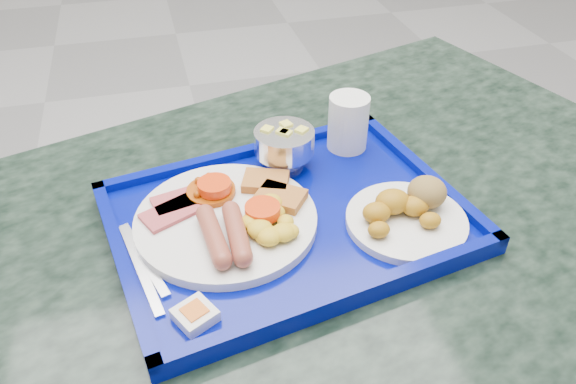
# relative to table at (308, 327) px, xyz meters

# --- Properties ---
(floor) EXTENTS (6.00, 6.00, 0.00)m
(floor) POSITION_rel_table_xyz_m (-0.01, 0.64, -0.56)
(floor) COLOR gray
(floor) RESTS_ON ground
(table) EXTENTS (1.40, 1.13, 0.76)m
(table) POSITION_rel_table_xyz_m (0.00, 0.00, 0.00)
(table) COLOR gray
(table) RESTS_ON floor
(tray) EXTENTS (0.51, 0.41, 0.03)m
(tray) POSITION_rel_table_xyz_m (-0.03, 0.02, 0.20)
(tray) COLOR #020C85
(tray) RESTS_ON table
(main_plate) EXTENTS (0.24, 0.24, 0.04)m
(main_plate) POSITION_rel_table_xyz_m (-0.10, 0.03, 0.22)
(main_plate) COLOR silver
(main_plate) RESTS_ON tray
(bread_plate) EXTENTS (0.16, 0.16, 0.05)m
(bread_plate) POSITION_rel_table_xyz_m (0.12, -0.03, 0.23)
(bread_plate) COLOR silver
(bread_plate) RESTS_ON tray
(fruit_bowl) EXTENTS (0.09, 0.09, 0.06)m
(fruit_bowl) POSITION_rel_table_xyz_m (-0.00, 0.14, 0.25)
(fruit_bowl) COLOR silver
(fruit_bowl) RESTS_ON tray
(juice_cup) EXTENTS (0.06, 0.06, 0.09)m
(juice_cup) POSITION_rel_table_xyz_m (0.11, 0.16, 0.26)
(juice_cup) COLOR white
(juice_cup) RESTS_ON tray
(spoon) EXTENTS (0.08, 0.19, 0.01)m
(spoon) POSITION_rel_table_xyz_m (-0.20, 0.05, 0.21)
(spoon) COLOR silver
(spoon) RESTS_ON tray
(knife) EXTENTS (0.05, 0.16, 0.00)m
(knife) POSITION_rel_table_xyz_m (-0.22, -0.03, 0.21)
(knife) COLOR silver
(knife) RESTS_ON tray
(jam_packet) EXTENTS (0.05, 0.05, 0.02)m
(jam_packet) POSITION_rel_table_xyz_m (-0.17, -0.12, 0.22)
(jam_packet) COLOR white
(jam_packet) RESTS_ON tray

